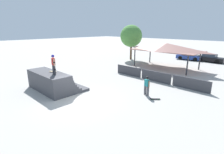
% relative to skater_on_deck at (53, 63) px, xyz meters
% --- Properties ---
extents(ground_plane, '(160.00, 160.00, 0.00)m').
position_rel_skater_on_deck_xyz_m(ground_plane, '(2.61, 0.37, -2.59)').
color(ground_plane, '#ADA8A0').
extents(quarter_pipe_ramp, '(4.93, 3.37, 1.67)m').
position_rel_skater_on_deck_xyz_m(quarter_pipe_ramp, '(-0.97, 0.22, -1.86)').
color(quarter_pipe_ramp, '#424247').
rests_on(quarter_pipe_ramp, ground).
extents(skater_on_deck, '(0.70, 0.32, 1.62)m').
position_rel_skater_on_deck_xyz_m(skater_on_deck, '(0.00, 0.00, 0.00)').
color(skater_on_deck, '#2D2D33').
rests_on(skater_on_deck, quarter_pipe_ramp).
extents(skateboard_on_deck, '(0.81, 0.40, 0.09)m').
position_rel_skater_on_deck_xyz_m(skateboard_on_deck, '(-0.67, 0.24, -0.87)').
color(skateboard_on_deck, blue).
rests_on(skateboard_on_deck, quarter_pipe_ramp).
extents(bystander_walking, '(0.62, 0.32, 1.59)m').
position_rel_skater_on_deck_xyz_m(bystander_walking, '(5.73, 5.02, -1.66)').
color(bystander_walking, '#4C4C51').
rests_on(bystander_walking, ground).
extents(skateboard_on_ground, '(0.69, 0.69, 0.09)m').
position_rel_skater_on_deck_xyz_m(skateboard_on_ground, '(6.76, 4.65, -2.54)').
color(skateboard_on_ground, green).
rests_on(skateboard_on_ground, ground).
extents(barrier_fence, '(10.52, 0.12, 1.05)m').
position_rel_skater_on_deck_xyz_m(barrier_fence, '(4.22, 8.95, -2.07)').
color(barrier_fence, '#3D3D42').
rests_on(barrier_fence, ground).
extents(pavilion_shelter, '(8.94, 4.78, 3.40)m').
position_rel_skater_on_deck_xyz_m(pavilion_shelter, '(1.73, 15.64, 0.29)').
color(pavilion_shelter, '#2D2D33').
rests_on(pavilion_shelter, ground).
extents(tree_beside_pavilion, '(3.26, 3.26, 5.87)m').
position_rel_skater_on_deck_xyz_m(tree_beside_pavilion, '(-6.17, 17.95, 1.63)').
color(tree_beside_pavilion, brown).
rests_on(tree_beside_pavilion, ground).
extents(tree_far_back, '(3.72, 3.72, 5.92)m').
position_rel_skater_on_deck_xyz_m(tree_far_back, '(-5.98, 17.60, 1.45)').
color(tree_far_back, brown).
rests_on(tree_far_back, ground).
extents(parked_car_blue, '(4.20, 2.10, 1.27)m').
position_rel_skater_on_deck_xyz_m(parked_car_blue, '(1.56, 24.42, -1.99)').
color(parked_car_blue, navy).
rests_on(parked_car_blue, ground).
extents(parked_car_black, '(4.35, 1.86, 1.27)m').
position_rel_skater_on_deck_xyz_m(parked_car_black, '(4.76, 24.88, -1.99)').
color(parked_car_black, black).
rests_on(parked_car_black, ground).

